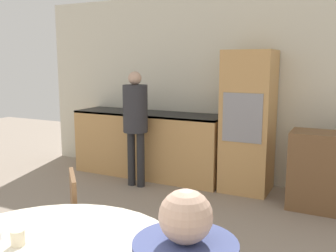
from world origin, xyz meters
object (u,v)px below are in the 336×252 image
(chair_far_left, at_px, (60,227))
(person_standing, at_px, (135,116))
(oven_unit, at_px, (248,122))
(cup, at_px, (18,238))

(chair_far_left, height_order, person_standing, person_standing)
(chair_far_left, bearing_deg, oven_unit, 124.14)
(oven_unit, relative_size, cup, 23.59)
(cup, bearing_deg, oven_unit, 86.41)
(chair_far_left, bearing_deg, cup, -14.93)
(oven_unit, distance_m, cup, 3.50)
(oven_unit, bearing_deg, chair_far_left, -102.02)
(oven_unit, relative_size, chair_far_left, 2.04)
(person_standing, xyz_separation_m, cup, (1.15, -2.98, -0.14))
(oven_unit, xyz_separation_m, cup, (-0.22, -3.49, -0.09))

